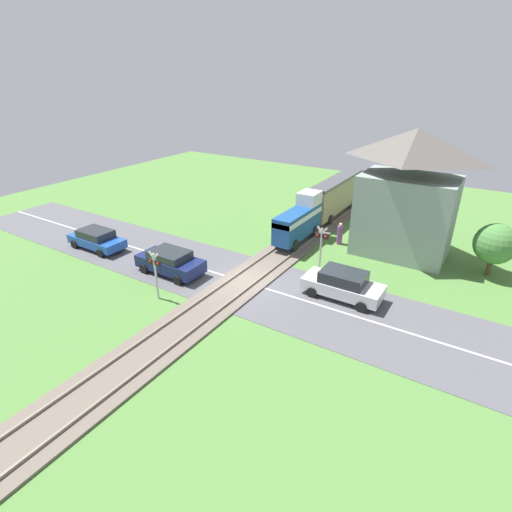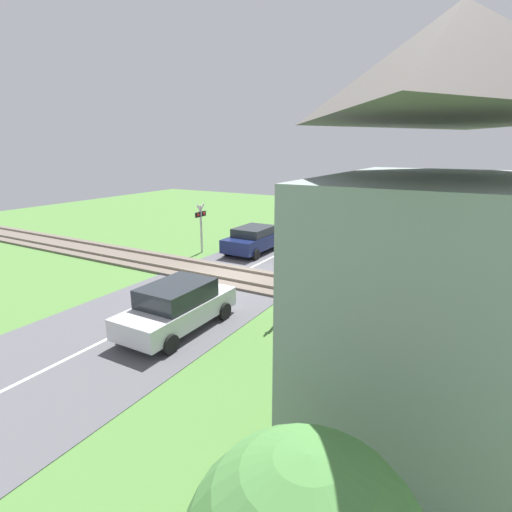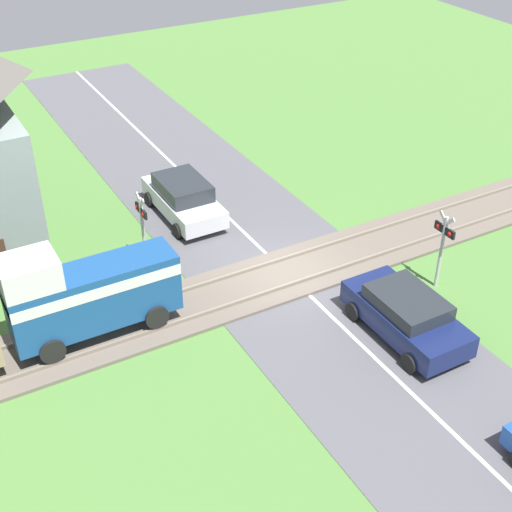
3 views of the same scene
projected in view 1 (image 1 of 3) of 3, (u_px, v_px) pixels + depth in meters
The scene contains 12 objects.
ground_plane at pixel (245, 282), 23.54m from camera, with size 60.00×60.00×0.00m, color #4C7A38.
road_surface at pixel (245, 282), 23.54m from camera, with size 48.00×6.40×0.02m.
track_bed at pixel (245, 281), 23.52m from camera, with size 2.80×48.00×0.24m.
train at pixel (324, 203), 31.37m from camera, with size 1.58×13.75×3.18m.
car_near_crossing at pixel (170, 261), 24.27m from camera, with size 4.25×2.03×1.48m.
car_far_side at pixel (343, 284), 21.65m from camera, with size 4.30×1.97×1.58m.
car_behind_queue at pixel (97, 239), 27.63m from camera, with size 4.25×1.89×1.39m.
crossing_signal_west_approach at pixel (155, 269), 21.12m from camera, with size 0.90×0.18×2.81m.
crossing_signal_east_approach at pixel (321, 242), 24.42m from camera, with size 0.90×0.18×2.81m.
station_building at pixel (407, 196), 25.55m from camera, with size 6.33×4.26×8.23m.
pedestrian_by_station at pixel (340, 234), 28.42m from camera, with size 0.39×0.39×1.59m.
tree_by_station at pixel (495, 244), 23.52m from camera, with size 2.43×2.43×3.28m.
Camera 1 is at (11.61, -17.09, 11.41)m, focal length 28.00 mm.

